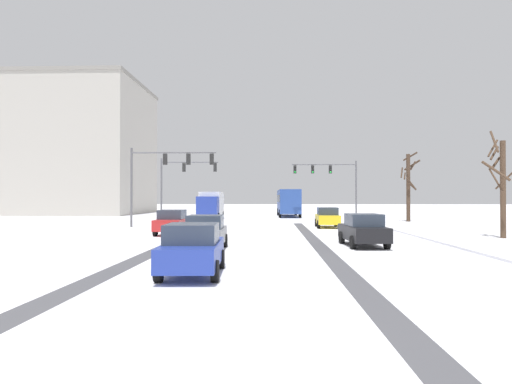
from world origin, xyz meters
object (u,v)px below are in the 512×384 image
car_yellow_cab_lead (327,217)px  box_truck_delivery (211,205)px  bare_tree_sidewalk_mid (501,183)px  traffic_signal_near_left (166,168)px  office_building_far_left_block (73,149)px  car_black_third (363,230)px  car_grey_fourth (206,232)px  car_red_second (172,222)px  bare_tree_sidewalk_far (409,184)px  car_blue_fifth (192,249)px  traffic_signal_far_left (181,176)px  bus_oncoming (288,201)px  traffic_signal_far_right (330,176)px

car_yellow_cab_lead → box_truck_delivery: size_ratio=0.56×
box_truck_delivery → bare_tree_sidewalk_mid: bearing=-46.0°
traffic_signal_near_left → office_building_far_left_block: office_building_far_left_block is taller
car_black_third → car_grey_fourth: (-7.63, -1.91, 0.00)m
car_red_second → car_black_third: size_ratio=0.98×
car_grey_fourth → bare_tree_sidewalk_far: size_ratio=0.59×
car_blue_fifth → office_building_far_left_block: bearing=117.6°
traffic_signal_far_left → bus_oncoming: bearing=43.6°
car_yellow_cab_lead → car_red_second: bearing=-146.7°
traffic_signal_far_left → car_red_second: (2.94, -17.23, -3.83)m
car_red_second → box_truck_delivery: bearing=90.3°
bus_oncoming → bare_tree_sidewalk_far: size_ratio=1.56×
traffic_signal_near_left → traffic_signal_far_right: same height
traffic_signal_far_left → bare_tree_sidewalk_far: 23.27m
car_yellow_cab_lead → bare_tree_sidewalk_mid: 13.23m
car_red_second → car_blue_fifth: same height
traffic_signal_far_right → bare_tree_sidewalk_far: bearing=-32.2°
traffic_signal_far_left → car_grey_fourth: 26.89m
traffic_signal_far_right → office_building_far_left_block: (-36.21, 15.76, 4.85)m
traffic_signal_far_left → bare_tree_sidewalk_far: (23.24, -0.73, -0.87)m
bare_tree_sidewalk_far → car_black_third: bearing=-111.6°
bare_tree_sidewalk_far → office_building_far_left_block: 48.40m
bare_tree_sidewalk_far → office_building_far_left_block: office_building_far_left_block is taller
traffic_signal_far_left → office_building_far_left_block: office_building_far_left_block is taller
car_black_third → box_truck_delivery: size_ratio=0.56×
office_building_far_left_block → car_blue_fifth: bearing=-62.4°
car_blue_fifth → car_grey_fourth: bearing=94.9°
traffic_signal_near_left → car_red_second: size_ratio=1.72×
car_yellow_cab_lead → office_building_far_left_block: office_building_far_left_block is taller
car_blue_fifth → bus_oncoming: size_ratio=0.38×
traffic_signal_near_left → car_blue_fifth: size_ratio=1.69×
car_yellow_cab_lead → car_red_second: size_ratio=1.01×
traffic_signal_far_left → car_red_second: 17.89m
traffic_signal_far_right → car_yellow_cab_lead: bearing=-98.2°
traffic_signal_far_left → box_truck_delivery: traffic_signal_far_left is taller
traffic_signal_far_left → car_grey_fourth: size_ratio=1.56×
car_black_third → bus_oncoming: bearing=94.1°
car_grey_fourth → box_truck_delivery: bearing=97.3°
traffic_signal_far_right → bare_tree_sidewalk_far: bare_tree_sidewalk_far is taller
car_grey_fourth → box_truck_delivery: (-3.56, 27.83, 0.82)m
bus_oncoming → bare_tree_sidewalk_far: bearing=-45.0°
traffic_signal_far_right → car_black_third: bearing=-93.9°
car_black_third → office_building_far_left_block: 56.15m
car_red_second → bus_oncoming: (8.61, 28.21, 1.18)m
traffic_signal_near_left → bare_tree_sidewalk_far: bare_tree_sidewalk_far is taller
box_truck_delivery → bare_tree_sidewalk_mid: size_ratio=1.14×
traffic_signal_far_right → car_blue_fifth: (-8.97, -36.35, -4.01)m
traffic_signal_far_left → car_blue_fifth: traffic_signal_far_left is taller
car_grey_fourth → bus_oncoming: 37.19m
bare_tree_sidewalk_far → traffic_signal_far_right: bearing=147.8°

